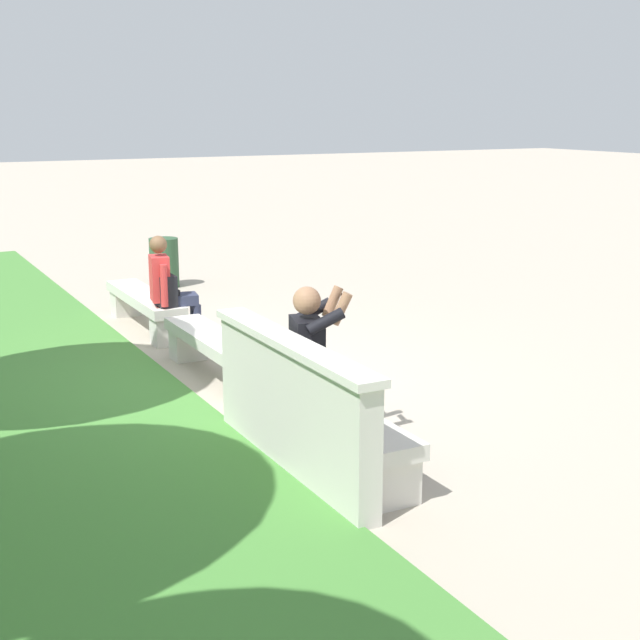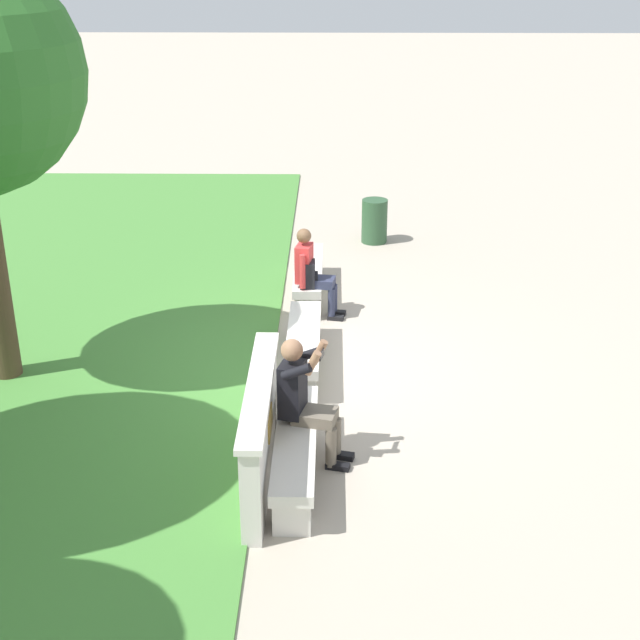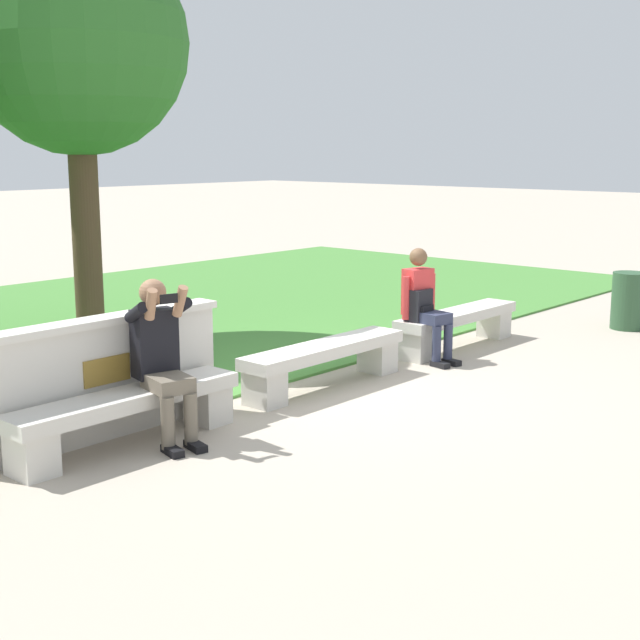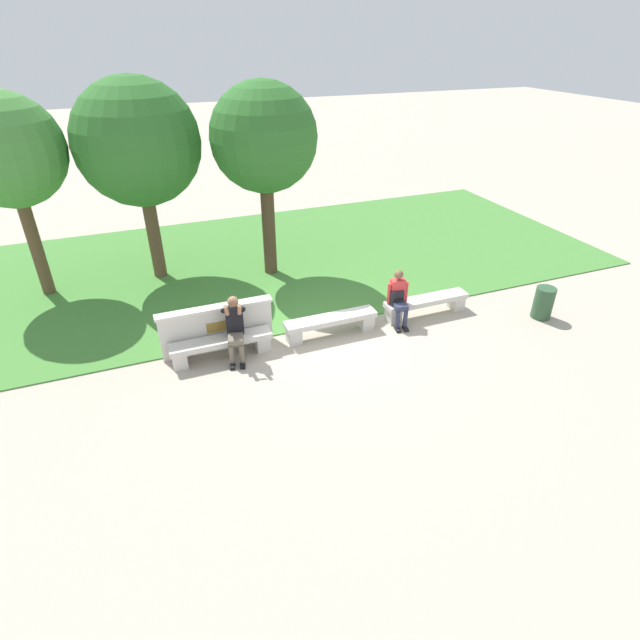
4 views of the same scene
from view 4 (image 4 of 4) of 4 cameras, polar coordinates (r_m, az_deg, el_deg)
ground_plane at (r=10.99m, az=1.22°, el=-1.66°), size 80.00×80.00×0.00m
grass_strip at (r=14.66m, az=-5.36°, el=6.94°), size 18.85×8.00×0.03m
bench_main at (r=10.29m, az=-11.22°, el=-2.79°), size 2.06×0.40×0.45m
bench_near at (r=10.83m, az=1.24°, el=-0.31°), size 2.06×0.40×0.45m
bench_mid at (r=11.85m, az=12.02°, el=1.87°), size 2.06×0.40×0.45m
backrest_wall_with_plaque at (r=10.46m, az=-11.71°, el=-0.86°), size 2.36×0.24×1.01m
person_photographer at (r=10.04m, az=-9.70°, el=-0.62°), size 0.53×0.78×1.32m
person_distant at (r=11.24m, az=8.98°, el=2.68°), size 0.47×0.71×1.26m
backpack at (r=11.28m, az=8.70°, el=2.55°), size 0.28×0.24×0.43m
tree_behind_wall at (r=12.80m, az=-6.43°, el=19.83°), size 2.61×2.61×4.86m
tree_left_background at (r=13.42m, az=-32.20°, el=15.94°), size 2.50×2.50×4.76m
tree_right_background at (r=13.23m, az=-20.12°, el=18.40°), size 2.98×2.98×4.97m
trash_bin at (r=12.57m, az=24.17°, el=1.82°), size 0.44×0.44×0.75m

